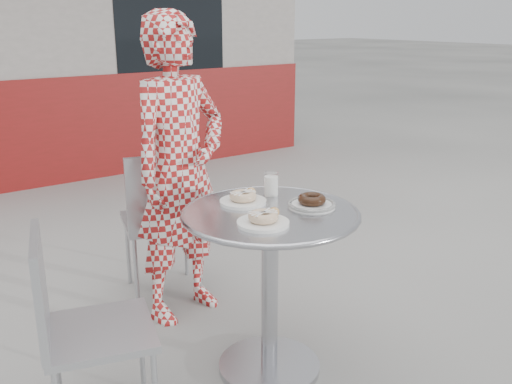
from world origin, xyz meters
TOP-DOWN VIEW (x-y plane):
  - ground at (0.00, 0.00)m, footprint 60.00×60.00m
  - bistro_table at (-0.02, 0.04)m, footprint 0.75×0.75m
  - chair_far at (-0.06, 0.99)m, footprint 0.50×0.51m
  - chair_left at (-0.77, 0.10)m, footprint 0.48×0.48m
  - seated_person at (-0.06, 0.75)m, footprint 0.64×0.50m
  - plate_far at (-0.05, 0.19)m, footprint 0.20×0.20m
  - plate_near at (-0.13, -0.07)m, footprint 0.21×0.21m
  - plate_checker at (0.16, -0.02)m, footprint 0.21×0.21m
  - milk_cup at (0.12, 0.21)m, footprint 0.07×0.07m

SIDE VIEW (x-z plane):
  - ground at x=0.00m, z-range 0.00..0.00m
  - chair_left at x=-0.77m, z-range -0.16..0.66m
  - chair_far at x=-0.06m, z-range -0.16..0.69m
  - bistro_table at x=-0.02m, z-range 0.19..0.95m
  - plate_checker at x=0.16m, z-range 0.75..0.80m
  - plate_far at x=-0.05m, z-range 0.75..0.81m
  - plate_near at x=-0.13m, z-range 0.75..0.81m
  - seated_person at x=-0.06m, z-range 0.00..1.57m
  - milk_cup at x=0.12m, z-range 0.75..0.86m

